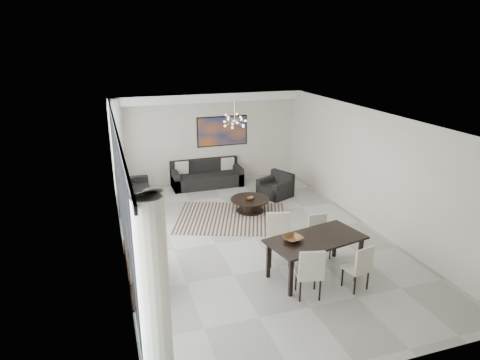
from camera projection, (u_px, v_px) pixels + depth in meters
name	position (u px, v px, depth m)	size (l,w,h in m)	color
room_shell	(274.00, 178.00, 9.83)	(6.00, 9.00, 2.90)	#A8A39B
window_wall	(126.00, 193.00, 8.85)	(0.37, 8.95, 2.90)	silver
soffit	(208.00, 98.00, 13.15)	(5.98, 0.40, 0.26)	white
painting	(222.00, 131.00, 13.81)	(1.68, 0.04, 0.98)	#B24E18
chandelier	(235.00, 121.00, 11.75)	(0.66, 0.66, 0.71)	silver
rug	(231.00, 218.00, 11.28)	(2.82, 2.17, 0.01)	black
coffee_table	(250.00, 204.00, 11.65)	(1.06, 1.06, 0.37)	black
bowl_coffee	(250.00, 198.00, 11.52)	(0.23, 0.23, 0.07)	brown
sofa_main	(207.00, 177.00, 13.69)	(2.22, 0.91, 0.81)	black
loveseat	(133.00, 196.00, 12.06)	(0.94, 1.68, 0.84)	black
armchair	(276.00, 188.00, 12.78)	(1.07, 1.09, 0.71)	black
side_table	(127.00, 187.00, 12.59)	(0.38, 0.38, 0.52)	black
tv_console	(140.00, 271.00, 8.18)	(0.50, 1.77, 0.55)	black
television	(147.00, 241.00, 8.02)	(1.19, 0.16, 0.68)	gray
dining_table	(316.00, 242.00, 8.38)	(2.08, 1.33, 0.80)	black
dining_chair_sw	(310.00, 270.00, 7.64)	(0.55, 0.55, 1.00)	beige
dining_chair_se	(360.00, 265.00, 7.91)	(0.50, 0.50, 0.91)	beige
dining_chair_nw	(279.00, 234.00, 8.95)	(0.60, 0.60, 1.06)	beige
dining_chair_ne	(319.00, 233.00, 9.23)	(0.44, 0.44, 0.92)	beige
bowl_dining	(293.00, 239.00, 8.22)	(0.37, 0.37, 0.09)	brown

